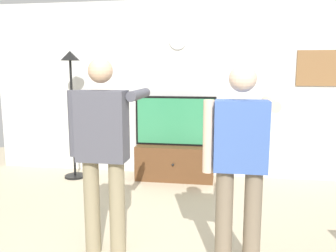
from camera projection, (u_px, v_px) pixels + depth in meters
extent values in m
cube|color=silver|center=(189.00, 89.00, 5.35)|extent=(6.40, 0.10, 2.70)
cube|color=brown|center=(175.00, 163.00, 5.21)|extent=(1.16, 0.40, 0.52)
sphere|color=black|center=(173.00, 165.00, 4.99)|extent=(0.04, 0.04, 0.04)
cube|color=black|center=(175.00, 121.00, 5.15)|extent=(1.21, 0.06, 0.74)
cube|color=#338C59|center=(175.00, 121.00, 5.12)|extent=(1.15, 0.01, 0.68)
cylinder|color=white|center=(178.00, 41.00, 5.20)|extent=(0.26, 0.03, 0.26)
cube|color=olive|center=(319.00, 68.00, 4.95)|extent=(0.63, 0.04, 0.51)
cylinder|color=black|center=(75.00, 176.00, 5.35)|extent=(0.32, 0.32, 0.03)
cylinder|color=black|center=(73.00, 119.00, 5.21)|extent=(0.04, 0.04, 1.76)
cone|color=black|center=(70.00, 56.00, 5.06)|extent=(0.28, 0.28, 0.14)
cylinder|color=gray|center=(92.00, 206.00, 3.09)|extent=(0.14, 0.14, 0.86)
cylinder|color=gray|center=(117.00, 208.00, 3.05)|extent=(0.14, 0.14, 0.86)
cube|color=#4C4C56|center=(102.00, 126.00, 2.95)|extent=(0.43, 0.22, 0.61)
sphere|color=tan|center=(100.00, 71.00, 2.88)|extent=(0.21, 0.21, 0.21)
cylinder|color=#4C4C56|center=(74.00, 124.00, 2.99)|extent=(0.09, 0.09, 0.58)
cylinder|color=#4C4C56|center=(139.00, 94.00, 3.15)|extent=(0.09, 0.58, 0.09)
cube|color=white|center=(147.00, 92.00, 3.47)|extent=(0.04, 0.12, 0.04)
cylinder|color=#7A6B56|center=(224.00, 221.00, 2.80)|extent=(0.14, 0.14, 0.86)
cylinder|color=#7A6B56|center=(252.00, 223.00, 2.76)|extent=(0.14, 0.14, 0.86)
cube|color=#3F60AD|center=(241.00, 136.00, 2.67)|extent=(0.41, 0.22, 0.55)
sphere|color=beige|center=(243.00, 79.00, 2.60)|extent=(0.21, 0.21, 0.21)
cylinder|color=beige|center=(209.00, 137.00, 2.71)|extent=(0.09, 0.09, 0.58)
cylinder|color=beige|center=(271.00, 104.00, 2.88)|extent=(0.09, 0.58, 0.09)
cube|color=white|center=(266.00, 100.00, 3.19)|extent=(0.04, 0.12, 0.04)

